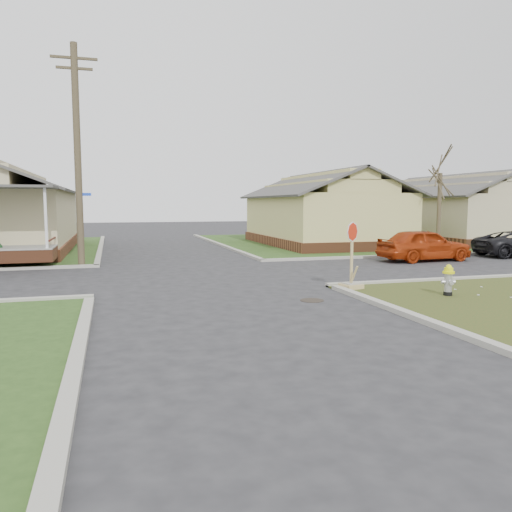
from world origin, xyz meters
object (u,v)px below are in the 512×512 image
object	(u,v)px
utility_pole	(78,153)
stop_sign	(351,274)
fire_hydrant	(448,278)
red_sedan	(424,245)

from	to	relation	value
utility_pole	stop_sign	world-z (taller)	utility_pole
fire_hydrant	stop_sign	xyz separation A→B (m)	(-2.06, 1.84, -0.04)
stop_sign	red_sedan	world-z (taller)	stop_sign
utility_pole	red_sedan	world-z (taller)	utility_pole
stop_sign	red_sedan	xyz separation A→B (m)	(6.79, 6.11, 0.25)
fire_hydrant	red_sedan	bearing A→B (deg)	79.89
fire_hydrant	stop_sign	world-z (taller)	stop_sign
fire_hydrant	red_sedan	size ratio (longest dim) A/B	0.20
utility_pole	fire_hydrant	distance (m)	14.92
fire_hydrant	stop_sign	bearing A→B (deg)	158.90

